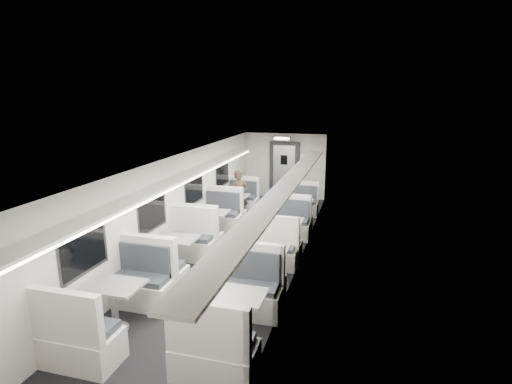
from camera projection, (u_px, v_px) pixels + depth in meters
The scene contains 19 objects.
room at pixel (233, 211), 9.13m from camera, with size 3.24×12.24×2.64m.
booth_left_a at pixel (235, 206), 12.53m from camera, with size 1.04×2.11×1.13m.
booth_left_b at pixel (210, 226), 10.56m from camera, with size 1.14×2.32×1.24m.
booth_left_c at pixel (176, 255), 8.64m from camera, with size 1.16×2.36×1.26m.
booth_left_d at pixel (115, 306), 6.56m from camera, with size 1.16×2.36×1.26m.
booth_right_a at pixel (299, 210), 12.13m from camera, with size 0.98×1.99×1.06m.
booth_right_b at pixel (284, 234), 10.02m from camera, with size 1.08×2.18×1.17m.
booth_right_c at pixel (267, 264), 8.28m from camera, with size 1.02×2.08×1.11m.
booth_right_d at pixel (234, 317), 6.26m from camera, with size 1.16×2.35×1.26m.
passenger at pixel (239, 195), 12.28m from camera, with size 0.56×0.37×1.54m, color black.
window_a at pixel (223, 173), 12.65m from camera, with size 0.02×1.18×0.84m, color black.
window_b at pixel (194, 189), 10.59m from camera, with size 0.02×1.18×0.84m, color black.
window_c at pixel (153, 212), 8.53m from camera, with size 0.02×1.18×0.84m, color black.
window_d at pixel (84, 250), 6.47m from camera, with size 0.02×1.18×0.84m, color black.
luggage_rack_left at pixel (176, 180), 8.99m from camera, with size 0.46×10.40×0.09m.
luggage_rack_right at pixel (285, 187), 8.36m from camera, with size 0.46×10.40×0.09m.
vestibule_door at pixel (284, 171), 14.72m from camera, with size 1.10×0.13×2.10m.
exit_sign at pixel (282, 138), 13.96m from camera, with size 0.62×0.12×0.16m.
wall_notice at pixel (305, 159), 14.41m from camera, with size 0.32×0.02×0.40m, color white.
Camera 1 is at (2.80, -8.31, 3.84)m, focal length 28.00 mm.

